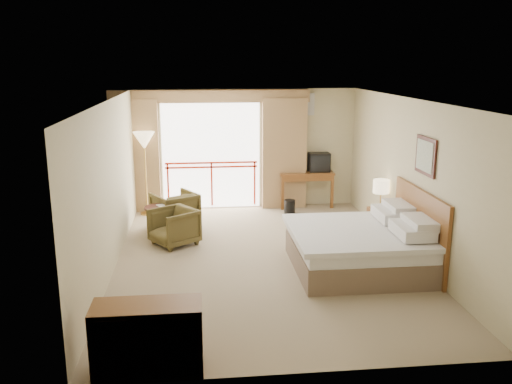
{
  "coord_description": "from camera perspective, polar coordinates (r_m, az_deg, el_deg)",
  "views": [
    {
      "loc": [
        -1.09,
        -8.68,
        3.32
      ],
      "look_at": [
        -0.11,
        0.4,
        1.09
      ],
      "focal_mm": 38.0,
      "sensor_mm": 36.0,
      "label": 1
    }
  ],
  "objects": [
    {
      "name": "headboard",
      "position": [
        9.22,
        16.82,
        -3.72
      ],
      "size": [
        0.06,
        2.1,
        1.3
      ],
      "primitive_type": "cube",
      "color": "brown",
      "rests_on": "wall_right"
    },
    {
      "name": "coffee_maker",
      "position": [
        12.46,
        3.67,
        2.71
      ],
      "size": [
        0.15,
        0.15,
        0.26
      ],
      "primitive_type": "cylinder",
      "rotation": [
        0.0,
        0.0,
        0.22
      ],
      "color": "black",
      "rests_on": "desk"
    },
    {
      "name": "floor_lamp",
      "position": [
        11.91,
        -11.69,
        5.0
      ],
      "size": [
        0.47,
        0.47,
        1.83
      ],
      "rotation": [
        0.0,
        0.0,
        -0.02
      ],
      "color": "tan",
      "rests_on": "floor"
    },
    {
      "name": "nightstand",
      "position": [
        10.66,
        12.92,
        -3.21
      ],
      "size": [
        0.41,
        0.48,
        0.56
      ],
      "primitive_type": "cube",
      "rotation": [
        0.0,
        0.0,
        0.05
      ],
      "color": "brown",
      "rests_on": "floor"
    },
    {
      "name": "armchair_near",
      "position": [
        10.18,
        -8.57,
        -5.48
      ],
      "size": [
        1.03,
        1.03,
        0.68
      ],
      "primitive_type": "imported",
      "rotation": [
        0.0,
        0.0,
        -0.96
      ],
      "color": "#433718",
      "rests_on": "floor"
    },
    {
      "name": "balcony_door",
      "position": [
        12.34,
        -4.74,
        3.79
      ],
      "size": [
        2.4,
        0.0,
        2.4
      ],
      "primitive_type": "plane",
      "rotation": [
        1.57,
        0.0,
        0.0
      ],
      "color": "white",
      "rests_on": "wall_back"
    },
    {
      "name": "book",
      "position": [
        10.56,
        -10.29,
        -1.53
      ],
      "size": [
        0.23,
        0.24,
        0.02
      ],
      "primitive_type": "imported",
      "rotation": [
        0.0,
        0.0,
        0.51
      ],
      "color": "white",
      "rests_on": "side_table"
    },
    {
      "name": "hvac_vent",
      "position": [
        12.42,
        5.01,
        9.19
      ],
      "size": [
        0.5,
        0.04,
        0.5
      ],
      "primitive_type": "cube",
      "color": "silver",
      "rests_on": "wall_back"
    },
    {
      "name": "tv",
      "position": [
        12.56,
        6.61,
        3.15
      ],
      "size": [
        0.48,
        0.38,
        0.44
      ],
      "rotation": [
        0.0,
        0.0,
        -0.09
      ],
      "color": "black",
      "rests_on": "desk"
    },
    {
      "name": "wall_back",
      "position": [
        12.38,
        -1.04,
        4.57
      ],
      "size": [
        5.0,
        0.0,
        5.0
      ],
      "primitive_type": "plane",
      "rotation": [
        1.57,
        0.0,
        0.0
      ],
      "color": "beige",
      "rests_on": "ground"
    },
    {
      "name": "framed_art",
      "position": [
        8.95,
        17.41,
        3.64
      ],
      "size": [
        0.04,
        0.72,
        0.6
      ],
      "color": "black",
      "rests_on": "wall_right"
    },
    {
      "name": "wall_front",
      "position": [
        5.64,
        5.39,
        -6.77
      ],
      "size": [
        5.0,
        0.0,
        5.0
      ],
      "primitive_type": "plane",
      "rotation": [
        -1.57,
        0.0,
        0.0
      ],
      "color": "beige",
      "rests_on": "ground"
    },
    {
      "name": "curtain_left",
      "position": [
        12.28,
        -12.47,
        3.7
      ],
      "size": [
        1.0,
        0.26,
        2.5
      ],
      "primitive_type": "cube",
      "color": "#8F6C48",
      "rests_on": "wall_back"
    },
    {
      "name": "side_table",
      "position": [
        10.61,
        -10.24,
        -2.5
      ],
      "size": [
        0.53,
        0.53,
        0.58
      ],
      "rotation": [
        0.0,
        0.0,
        0.25
      ],
      "color": "black",
      "rests_on": "floor"
    },
    {
      "name": "wastebasket",
      "position": [
        12.06,
        3.56,
        -1.54
      ],
      "size": [
        0.28,
        0.28,
        0.3
      ],
      "primitive_type": "cylinder",
      "rotation": [
        0.0,
        0.0,
        -0.18
      ],
      "color": "black",
      "rests_on": "floor"
    },
    {
      "name": "floor",
      "position": [
        9.35,
        0.93,
        -7.07
      ],
      "size": [
        7.0,
        7.0,
        0.0
      ],
      "primitive_type": "plane",
      "color": "gray",
      "rests_on": "ground"
    },
    {
      "name": "dresser",
      "position": [
        6.18,
        -11.31,
        -14.86
      ],
      "size": [
        1.18,
        0.5,
        0.79
      ],
      "rotation": [
        0.0,
        0.0,
        0.06
      ],
      "color": "brown",
      "rests_on": "floor"
    },
    {
      "name": "balcony_railing",
      "position": [
        12.4,
        -4.71,
        2.01
      ],
      "size": [
        2.09,
        0.03,
        1.02
      ],
      "color": "red",
      "rests_on": "wall_back"
    },
    {
      "name": "table_lamp",
      "position": [
        10.53,
        13.03,
        0.52
      ],
      "size": [
        0.31,
        0.31,
        0.54
      ],
      "rotation": [
        0.0,
        0.0,
        -0.3
      ],
      "color": "tan",
      "rests_on": "nightstand"
    },
    {
      "name": "wall_right",
      "position": [
        9.59,
        15.96,
        1.34
      ],
      "size": [
        0.0,
        7.0,
        7.0
      ],
      "primitive_type": "plane",
      "rotation": [
        1.57,
        0.0,
        -1.57
      ],
      "color": "beige",
      "rests_on": "ground"
    },
    {
      "name": "armchair_far",
      "position": [
        11.19,
        -8.47,
        -3.68
      ],
      "size": [
        1.08,
        1.09,
        0.73
      ],
      "primitive_type": "imported",
      "rotation": [
        0.0,
        0.0,
        -2.62
      ],
      "color": "#433718",
      "rests_on": "floor"
    },
    {
      "name": "curtain_right",
      "position": [
        12.36,
        2.96,
        4.06
      ],
      "size": [
        1.0,
        0.26,
        2.5
      ],
      "primitive_type": "cube",
      "color": "#8F6C48",
      "rests_on": "wall_back"
    },
    {
      "name": "ceiling",
      "position": [
        8.77,
        1.0,
        9.67
      ],
      "size": [
        7.0,
        7.0,
        0.0
      ],
      "primitive_type": "plane",
      "rotation": [
        3.14,
        0.0,
        0.0
      ],
      "color": "white",
      "rests_on": "wall_back"
    },
    {
      "name": "phone",
      "position": [
        10.42,
        13.02,
        -1.79
      ],
      "size": [
        0.17,
        0.13,
        0.07
      ],
      "primitive_type": "cube",
      "rotation": [
        0.0,
        0.0,
        -0.03
      ],
      "color": "black",
      "rests_on": "nightstand"
    },
    {
      "name": "bed",
      "position": [
        8.98,
        10.99,
        -5.68
      ],
      "size": [
        2.13,
        2.06,
        0.97
      ],
      "color": "brown",
      "rests_on": "floor"
    },
    {
      "name": "valance",
      "position": [
        12.08,
        -4.86,
        10.02
      ],
      "size": [
        4.4,
        0.22,
        0.28
      ],
      "primitive_type": "cube",
      "color": "#8F6C48",
      "rests_on": "wall_back"
    },
    {
      "name": "cup",
      "position": [
        12.46,
        4.39,
        2.3
      ],
      "size": [
        0.07,
        0.07,
        0.09
      ],
      "primitive_type": "cylinder",
      "rotation": [
        0.0,
        0.0,
        -0.04
      ],
      "color": "white",
      "rests_on": "desk"
    },
    {
      "name": "wall_left",
      "position": [
        9.01,
        -15.02,
        0.62
      ],
      "size": [
        0.0,
        7.0,
        7.0
      ],
      "primitive_type": "plane",
      "rotation": [
        1.57,
        0.0,
        1.57
      ],
      "color": "beige",
      "rests_on": "ground"
    },
    {
      "name": "desk",
      "position": [
        12.64,
        5.18,
        1.41
      ],
      "size": [
        1.25,
        0.61,
        0.82
      ],
      "rotation": [
        0.0,
        0.0,
        0.05
      ],
      "color": "brown",
      "rests_on": "floor"
    }
  ]
}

